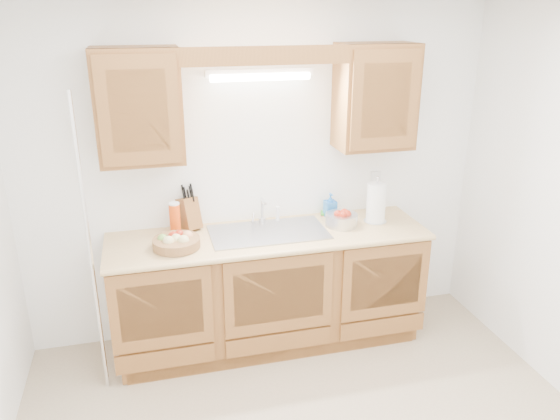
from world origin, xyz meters
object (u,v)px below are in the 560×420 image
object	(u,v)px
fruit_basket	(176,242)
apple_bowl	(342,219)
knife_block	(189,213)
paper_towel	(376,203)

from	to	relation	value
fruit_basket	apple_bowl	size ratio (longest dim) A/B	1.06
knife_block	paper_towel	xyz separation A→B (m)	(1.37, -0.23, 0.03)
knife_block	apple_bowl	distance (m)	1.13
fruit_basket	apple_bowl	distance (m)	1.23
fruit_basket	paper_towel	world-z (taller)	paper_towel
paper_towel	apple_bowl	world-z (taller)	paper_towel
fruit_basket	paper_towel	distance (m)	1.50
apple_bowl	paper_towel	bearing A→B (deg)	1.50
fruit_basket	paper_towel	size ratio (longest dim) A/B	0.92
fruit_basket	knife_block	world-z (taller)	knife_block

